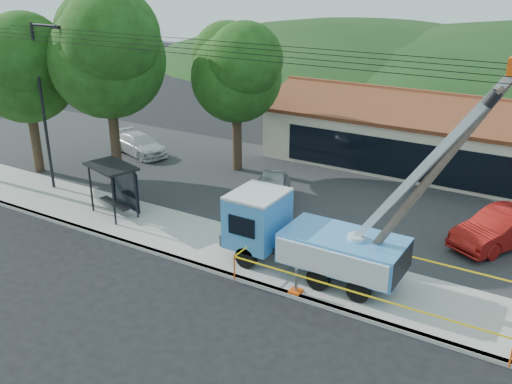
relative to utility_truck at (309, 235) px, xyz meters
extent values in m
plane|color=black|center=(-2.26, -3.97, -1.72)|extent=(120.00, 120.00, 0.00)
cube|color=#A5A29A|center=(-2.26, -1.87, -1.64)|extent=(60.00, 0.25, 0.15)
cube|color=#A5A29A|center=(-2.26, 0.03, -1.64)|extent=(60.00, 4.00, 0.15)
cube|color=#28282B|center=(-2.26, 8.03, -1.67)|extent=(60.00, 12.00, 0.10)
cube|color=beige|center=(1.74, 16.03, -0.02)|extent=(22.00, 8.00, 3.40)
cube|color=black|center=(1.74, 12.01, -0.29)|extent=(18.04, 0.08, 2.21)
cube|color=maroon|center=(1.74, 14.03, 2.18)|extent=(22.50, 4.53, 1.52)
cube|color=maroon|center=(1.74, 18.03, 2.18)|extent=(22.50, 4.53, 1.52)
cube|color=maroon|center=(1.74, 16.03, 2.83)|extent=(22.50, 0.30, 0.25)
cylinder|color=black|center=(-16.26, 1.03, 2.78)|extent=(0.16, 0.16, 9.00)
cylinder|color=black|center=(-15.36, 1.03, 7.18)|extent=(1.80, 0.14, 0.14)
cube|color=black|center=(-14.46, 1.03, 7.13)|extent=(0.50, 0.22, 0.15)
cylinder|color=#332316|center=(-14.26, 4.03, 0.81)|extent=(0.56, 0.56, 5.06)
sphere|color=#1B380F|center=(-14.26, 4.03, 5.18)|extent=(6.30, 6.30, 6.30)
sphere|color=#1B380F|center=(-15.52, 4.87, 6.33)|extent=(5.04, 5.04, 5.04)
sphere|color=#1B380F|center=(-13.00, 3.19, 6.56)|extent=(5.04, 5.04, 5.04)
cylinder|color=#332316|center=(-19.26, 2.53, 0.48)|extent=(0.56, 0.56, 4.40)
sphere|color=#1B380F|center=(-19.26, 2.53, 4.28)|extent=(5.70, 5.70, 5.70)
sphere|color=#1B380F|center=(-20.40, 3.29, 5.28)|extent=(4.56, 4.56, 4.56)
sphere|color=#1B380F|center=(-18.12, 1.77, 5.48)|extent=(4.56, 4.56, 4.56)
cylinder|color=#332316|center=(-9.26, 9.03, 0.37)|extent=(0.56, 0.56, 4.18)
sphere|color=#1B380F|center=(-9.26, 9.03, 3.98)|extent=(5.25, 5.25, 5.25)
sphere|color=#1B380F|center=(-10.31, 9.73, 4.93)|extent=(4.20, 4.20, 4.20)
sphere|color=#1B380F|center=(-8.21, 8.33, 5.12)|extent=(4.20, 4.20, 4.20)
ellipsoid|color=#133513|center=(-17.26, 51.03, -1.72)|extent=(78.40, 56.00, 28.00)
cylinder|color=black|center=(-2.26, -0.87, 6.78)|extent=(60.00, 0.02, 0.02)
cylinder|color=black|center=(-2.26, -0.37, 6.90)|extent=(60.00, 0.02, 0.02)
cylinder|color=black|center=(-2.26, 0.13, 7.02)|extent=(60.00, 0.02, 0.02)
cylinder|color=black|center=(-2.26, 0.53, 7.14)|extent=(60.00, 0.02, 0.02)
cylinder|color=black|center=(-2.25, -1.06, -1.11)|extent=(0.91, 0.30, 0.91)
cylinder|color=black|center=(-2.25, 1.06, -1.11)|extent=(0.91, 0.30, 0.91)
cylinder|color=black|center=(0.99, -1.06, -1.11)|extent=(0.91, 0.30, 0.91)
cylinder|color=black|center=(0.99, 1.06, -1.11)|extent=(0.91, 0.30, 0.91)
cylinder|color=black|center=(2.61, -1.06, -1.11)|extent=(0.91, 0.30, 0.91)
cylinder|color=black|center=(2.61, 1.06, -1.11)|extent=(0.91, 0.30, 0.91)
cube|color=black|center=(0.38, 0.00, -0.86)|extent=(6.68, 1.01, 0.25)
cube|color=#3B95D3|center=(-2.36, 0.00, 0.15)|extent=(2.03, 2.43, 2.13)
cube|color=silver|center=(-2.36, 0.00, 1.27)|extent=(2.03, 2.43, 0.12)
cube|color=black|center=(-3.32, 0.00, 0.31)|extent=(0.08, 1.82, 0.91)
cube|color=gray|center=(-3.42, 0.00, -0.66)|extent=(0.15, 2.33, 0.51)
cube|color=#3B95D3|center=(1.49, 0.00, -0.25)|extent=(4.66, 2.43, 1.22)
cylinder|color=silver|center=(2.00, 0.00, 0.21)|extent=(0.71, 0.71, 0.61)
cube|color=silver|center=(4.31, 0.00, 3.82)|extent=(4.86, 0.28, 6.88)
cube|color=gray|center=(4.61, 0.00, 4.07)|extent=(2.92, 0.18, 4.14)
cube|color=#F14F0D|center=(0.38, -1.72, -1.53)|extent=(0.46, 0.46, 0.08)
cube|color=#F14F0D|center=(3.01, 1.72, -1.53)|extent=(0.46, 0.46, 0.08)
cylinder|color=brown|center=(4.15, 0.11, 2.81)|extent=(5.21, 0.31, 8.90)
cube|color=brown|center=(6.24, 0.11, 6.51)|extent=(0.16, 1.74, 0.16)
cylinder|color=black|center=(6.05, 0.59, 6.22)|extent=(0.54, 0.35, 0.59)
cylinder|color=black|center=(6.05, -0.37, 6.22)|extent=(0.54, 0.35, 0.59)
cylinder|color=black|center=(-11.94, -0.17, -0.34)|extent=(0.13, 0.13, 2.44)
cylinder|color=black|center=(-9.78, -0.78, -0.34)|extent=(0.13, 0.13, 2.44)
cylinder|color=black|center=(-11.60, 1.01, -0.34)|extent=(0.13, 0.13, 2.44)
cylinder|color=black|center=(-9.45, 0.39, -0.34)|extent=(0.13, 0.13, 2.44)
cube|color=black|center=(-10.69, 0.11, 0.93)|extent=(2.99, 2.29, 0.12)
cube|color=black|center=(-10.51, 0.75, -0.34)|extent=(2.36, 0.72, 2.04)
cube|color=black|center=(-10.69, 0.11, -1.01)|extent=(2.27, 1.01, 0.08)
cylinder|color=#F14F0D|center=(-2.13, -2.13, -1.04)|extent=(0.06, 0.06, 1.05)
cylinder|color=#F14F0D|center=(7.98, -2.13, -1.04)|extent=(0.06, 0.06, 1.05)
cylinder|color=#F14F0D|center=(-2.13, 1.44, -1.04)|extent=(0.06, 0.06, 1.05)
cube|color=yellow|center=(2.93, -2.13, -0.57)|extent=(10.11, 0.01, 0.06)
cube|color=yellow|center=(2.93, 1.44, -0.57)|extent=(10.11, 0.01, 0.06)
cube|color=yellow|center=(-2.13, -0.34, -0.57)|extent=(0.01, 3.57, 0.06)
imported|color=#9EA1A5|center=(-4.73, 5.40, -1.72)|extent=(3.62, 4.83, 1.53)
imported|color=maroon|center=(6.20, 6.51, -1.72)|extent=(3.91, 5.24, 1.65)
imported|color=silver|center=(-16.38, 8.23, -1.72)|extent=(4.94, 3.12, 1.34)
camera|label=1|loc=(8.77, -18.39, 9.88)|focal=40.00mm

